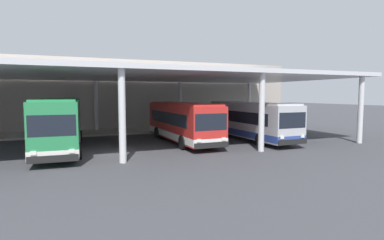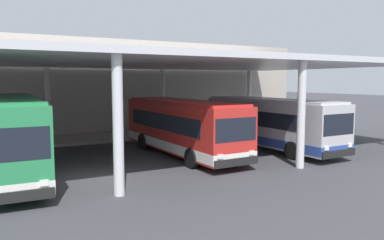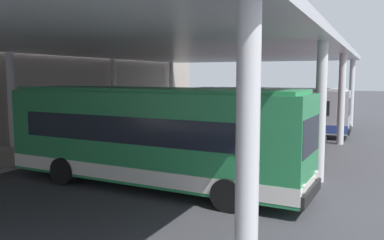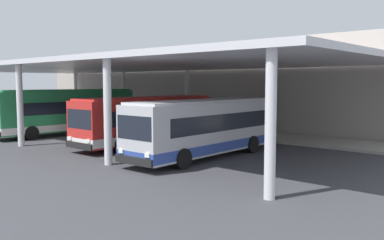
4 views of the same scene
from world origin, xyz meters
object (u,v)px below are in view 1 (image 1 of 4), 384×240
object	(u,v)px
bus_nearest_bay	(60,124)
bus_second_bay	(182,122)
bus_middle_bay	(250,120)
bench_waiting	(164,124)

from	to	relation	value
bus_nearest_bay	bus_second_bay	distance (m)	9.03
bus_second_bay	bus_middle_bay	xyz separation A→B (m)	(5.80, -0.91, 0.00)
bus_nearest_bay	bus_middle_bay	xyz separation A→B (m)	(14.82, -0.51, -0.19)
bus_nearest_bay	bus_second_bay	world-z (taller)	bus_nearest_bay
bus_nearest_bay	bus_middle_bay	size ratio (longest dim) A/B	1.08
bus_middle_bay	bus_second_bay	bearing A→B (deg)	171.11
bus_nearest_bay	bus_second_bay	bearing A→B (deg)	2.54
bus_middle_bay	bus_nearest_bay	bearing A→B (deg)	178.04
bus_nearest_bay	bench_waiting	distance (m)	13.50
bus_middle_bay	bench_waiting	bearing A→B (deg)	116.81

